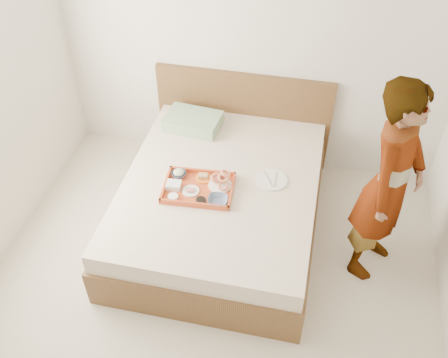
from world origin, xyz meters
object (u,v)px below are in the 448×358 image
dinner_plate (272,180)px  person (390,185)px  tray (198,188)px  bed (221,204)px

dinner_plate → person: size_ratio=0.15×
tray → dinner_plate: tray is taller
bed → person: size_ratio=1.18×
tray → dinner_plate: (0.55, 0.24, -0.02)m
bed → person: person is taller
bed → dinner_plate: 0.49m
tray → dinner_plate: 0.60m
tray → person: 1.44m
dinner_plate → person: (0.86, -0.21, 0.31)m
tray → dinner_plate: bearing=19.2°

